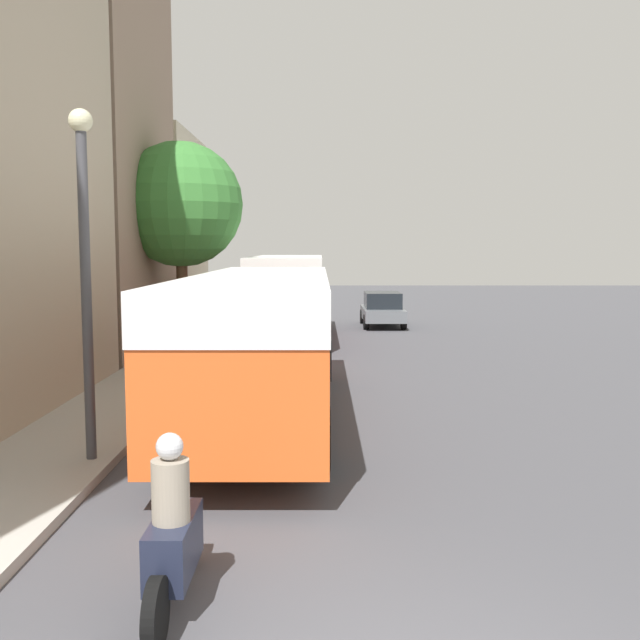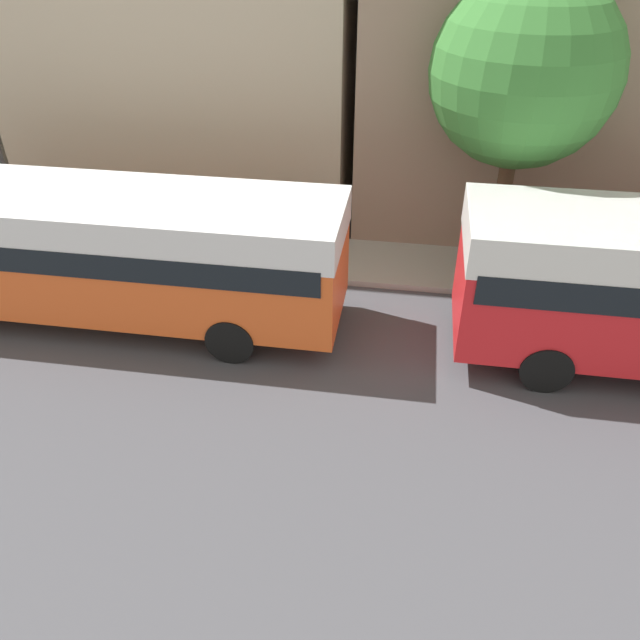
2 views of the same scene
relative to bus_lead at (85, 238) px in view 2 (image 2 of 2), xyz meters
The scene contains 3 objects.
bus_lead is the anchor object (origin of this frame).
pedestrian_walking_away 5.50m from the bus_lead, 126.55° to the left, with size 0.33×0.33×1.81m.
street_tree 9.85m from the bus_lead, 110.56° to the left, with size 3.99×3.99×6.67m.
Camera 2 is at (8.96, 16.16, 7.89)m, focal length 35.00 mm.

